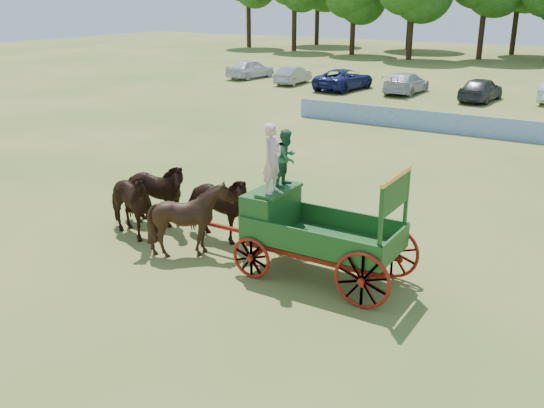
# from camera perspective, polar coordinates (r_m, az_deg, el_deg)

# --- Properties ---
(ground) EXTENTS (160.00, 160.00, 0.00)m
(ground) POSITION_cam_1_polar(r_m,az_deg,el_deg) (15.04, 16.62, -8.66)
(ground) COLOR olive
(ground) RESTS_ON ground
(horse_lead_left) EXTENTS (2.66, 1.70, 2.07)m
(horse_lead_left) POSITION_cam_1_polar(r_m,az_deg,el_deg) (18.13, -13.51, 0.02)
(horse_lead_left) COLOR black
(horse_lead_left) RESTS_ON ground
(horse_lead_right) EXTENTS (2.62, 1.58, 2.07)m
(horse_lead_right) POSITION_cam_1_polar(r_m,az_deg,el_deg) (18.87, -11.18, 0.95)
(horse_lead_right) COLOR black
(horse_lead_right) RESTS_ON ground
(horse_wheel_left) EXTENTS (1.98, 1.78, 2.08)m
(horse_wheel_left) POSITION_cam_1_polar(r_m,az_deg,el_deg) (16.59, -7.58, -1.40)
(horse_wheel_left) COLOR black
(horse_wheel_left) RESTS_ON ground
(horse_wheel_right) EXTENTS (2.47, 1.16, 2.07)m
(horse_wheel_right) POSITION_cam_1_polar(r_m,az_deg,el_deg) (17.40, -5.32, -0.32)
(horse_wheel_right) COLOR black
(horse_wheel_right) RESTS_ON ground
(farm_dray) EXTENTS (6.00, 2.00, 3.89)m
(farm_dray) POSITION_cam_1_polar(r_m,az_deg,el_deg) (15.24, 2.35, -0.69)
(farm_dray) COLOR maroon
(farm_dray) RESTS_ON ground
(sponsor_banner) EXTENTS (26.00, 0.08, 1.05)m
(sponsor_banner) POSITION_cam_1_polar(r_m,az_deg,el_deg) (31.95, 23.78, 6.18)
(sponsor_banner) COLOR #1A4B92
(sponsor_banner) RESTS_ON ground
(parked_cars) EXTENTS (46.15, 7.50, 1.63)m
(parked_cars) POSITION_cam_1_polar(r_m,az_deg,el_deg) (43.82, 21.26, 9.93)
(parked_cars) COLOR silver
(parked_cars) RESTS_ON ground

